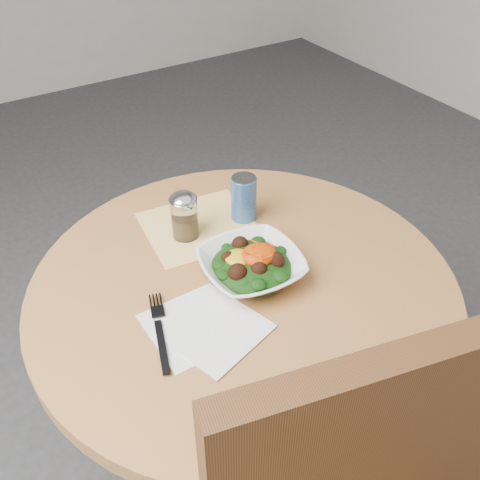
{
  "coord_description": "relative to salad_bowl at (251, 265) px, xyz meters",
  "views": [
    {
      "loc": [
        -0.44,
        -0.69,
        1.52
      ],
      "look_at": [
        0.03,
        0.06,
        0.81
      ],
      "focal_mm": 40.0,
      "sensor_mm": 36.0,
      "label": 1
    }
  ],
  "objects": [
    {
      "name": "spice_shaker",
      "position": [
        -0.05,
        0.2,
        0.03
      ],
      "size": [
        0.06,
        0.06,
        0.12
      ],
      "color": "silver",
      "rests_on": "table"
    },
    {
      "name": "cloth_napkin",
      "position": [
        -0.01,
        0.21,
        -0.03
      ],
      "size": [
        0.27,
        0.26,
        0.0
      ],
      "primitive_type": "cube",
      "rotation": [
        0.0,
        0.0,
        -0.11
      ],
      "color": "#FFA70D",
      "rests_on": "table"
    },
    {
      "name": "fork",
      "position": [
        -0.23,
        -0.04,
        -0.02
      ],
      "size": [
        0.09,
        0.2,
        0.0
      ],
      "color": "black",
      "rests_on": "table"
    },
    {
      "name": "beverage_can",
      "position": [
        0.1,
        0.18,
        0.03
      ],
      "size": [
        0.06,
        0.06,
        0.12
      ],
      "color": "#0D3796",
      "rests_on": "table"
    },
    {
      "name": "table",
      "position": [
        -0.02,
        -0.0,
        -0.23
      ],
      "size": [
        0.9,
        0.9,
        0.75
      ],
      "color": "black",
      "rests_on": "ground"
    },
    {
      "name": "salad_bowl",
      "position": [
        0.0,
        0.0,
        0.0
      ],
      "size": [
        0.23,
        0.23,
        0.08
      ],
      "color": "white",
      "rests_on": "table"
    },
    {
      "name": "ground",
      "position": [
        -0.02,
        -0.0,
        -0.78
      ],
      "size": [
        6.0,
        6.0,
        0.0
      ],
      "primitive_type": "plane",
      "color": "#313133",
      "rests_on": "ground"
    },
    {
      "name": "paper_napkins",
      "position": [
        -0.16,
        -0.08,
        -0.03
      ],
      "size": [
        0.22,
        0.22,
        0.0
      ],
      "color": "white",
      "rests_on": "table"
    }
  ]
}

